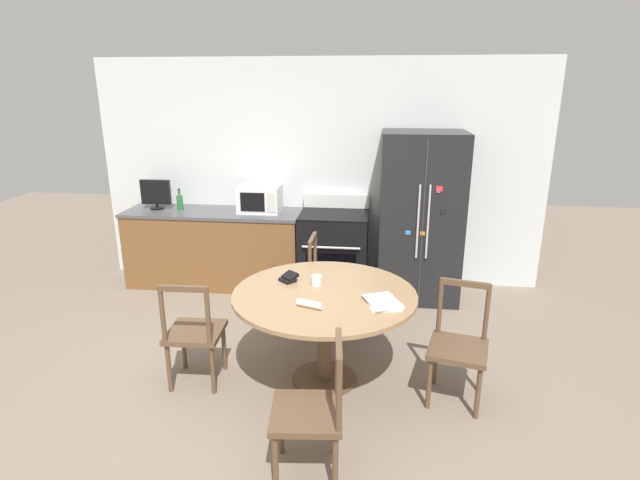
# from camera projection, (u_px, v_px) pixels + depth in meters

# --- Properties ---
(ground_plane) EXTENTS (14.00, 14.00, 0.00)m
(ground_plane) POSITION_uv_depth(u_px,v_px,m) (276.00, 405.00, 3.74)
(ground_plane) COLOR gray
(back_wall) EXTENTS (5.20, 0.10, 2.60)m
(back_wall) POSITION_uv_depth(u_px,v_px,m) (318.00, 173.00, 5.87)
(back_wall) COLOR silver
(back_wall) RESTS_ON ground_plane
(kitchen_counter) EXTENTS (2.05, 0.64, 0.90)m
(kitchen_counter) POSITION_uv_depth(u_px,v_px,m) (215.00, 248.00, 5.91)
(kitchen_counter) COLOR brown
(kitchen_counter) RESTS_ON ground_plane
(refrigerator) EXTENTS (0.88, 0.76, 1.84)m
(refrigerator) POSITION_uv_depth(u_px,v_px,m) (420.00, 217.00, 5.44)
(refrigerator) COLOR black
(refrigerator) RESTS_ON ground_plane
(oven_range) EXTENTS (0.76, 0.68, 1.08)m
(oven_range) POSITION_uv_depth(u_px,v_px,m) (334.00, 251.00, 5.72)
(oven_range) COLOR black
(oven_range) RESTS_ON ground_plane
(microwave) EXTENTS (0.47, 0.35, 0.30)m
(microwave) POSITION_uv_depth(u_px,v_px,m) (260.00, 199.00, 5.70)
(microwave) COLOR white
(microwave) RESTS_ON kitchen_counter
(countertop_tv) EXTENTS (0.35, 0.16, 0.35)m
(countertop_tv) POSITION_uv_depth(u_px,v_px,m) (156.00, 193.00, 5.82)
(countertop_tv) COLOR black
(countertop_tv) RESTS_ON kitchen_counter
(counter_bottle) EXTENTS (0.07, 0.07, 0.25)m
(counter_bottle) POSITION_uv_depth(u_px,v_px,m) (180.00, 202.00, 5.81)
(counter_bottle) COLOR #2D6B38
(counter_bottle) RESTS_ON kitchen_counter
(dining_table) EXTENTS (1.42, 1.42, 0.77)m
(dining_table) POSITION_uv_depth(u_px,v_px,m) (325.00, 307.00, 3.87)
(dining_table) COLOR #997551
(dining_table) RESTS_ON ground_plane
(dining_chair_left) EXTENTS (0.44, 0.44, 0.90)m
(dining_chair_left) POSITION_uv_depth(u_px,v_px,m) (194.00, 333.00, 3.91)
(dining_chair_left) COLOR brown
(dining_chair_left) RESTS_ON ground_plane
(dining_chair_near) EXTENTS (0.46, 0.46, 0.90)m
(dining_chair_near) POSITION_uv_depth(u_px,v_px,m) (311.00, 412.00, 2.96)
(dining_chair_near) COLOR brown
(dining_chair_near) RESTS_ON ground_plane
(dining_chair_far) EXTENTS (0.43, 0.43, 0.90)m
(dining_chair_far) POSITION_uv_depth(u_px,v_px,m) (329.00, 283.00, 4.91)
(dining_chair_far) COLOR brown
(dining_chair_far) RESTS_ON ground_plane
(dining_chair_right) EXTENTS (0.51, 0.51, 0.90)m
(dining_chair_right) POSITION_uv_depth(u_px,v_px,m) (458.00, 347.00, 3.71)
(dining_chair_right) COLOR brown
(dining_chair_right) RESTS_ON ground_plane
(candle_glass) EXTENTS (0.09, 0.09, 0.08)m
(candle_glass) POSITION_uv_depth(u_px,v_px,m) (316.00, 281.00, 3.97)
(candle_glass) COLOR silver
(candle_glass) RESTS_ON dining_table
(folded_napkin) EXTENTS (0.20, 0.11, 0.05)m
(folded_napkin) POSITION_uv_depth(u_px,v_px,m) (310.00, 304.00, 3.57)
(folded_napkin) COLOR silver
(folded_napkin) RESTS_ON dining_table
(wallet) EXTENTS (0.17, 0.17, 0.07)m
(wallet) POSITION_uv_depth(u_px,v_px,m) (289.00, 278.00, 4.05)
(wallet) COLOR black
(wallet) RESTS_ON dining_table
(mail_stack) EXTENTS (0.32, 0.36, 0.02)m
(mail_stack) POSITION_uv_depth(u_px,v_px,m) (383.00, 302.00, 3.63)
(mail_stack) COLOR white
(mail_stack) RESTS_ON dining_table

